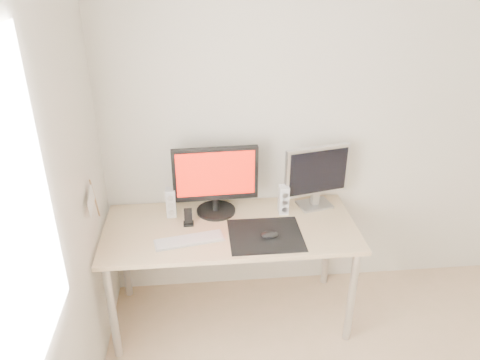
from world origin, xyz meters
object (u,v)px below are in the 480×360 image
speaker_left (171,203)px  speaker_right (284,200)px  second_monitor (317,174)px  main_monitor (215,178)px  desk (231,237)px  phone_dock (188,220)px  keyboard (189,240)px  mouse (270,235)px

speaker_left → speaker_right: 0.74m
speaker_left → second_monitor: bearing=2.3°
main_monitor → speaker_left: bearing=-177.5°
desk → phone_dock: 0.29m
main_monitor → keyboard: bearing=-118.9°
desk → speaker_left: size_ratio=8.15×
mouse → second_monitor: second_monitor is taller
second_monitor → keyboard: 0.95m
desk → phone_dock: (-0.26, 0.05, 0.11)m
desk → keyboard: 0.31m
keyboard → speaker_right: bearing=24.2°
speaker_left → keyboard: size_ratio=0.45×
second_monitor → phone_dock: 0.90m
speaker_right → phone_dock: (-0.63, -0.09, -0.06)m
second_monitor → keyboard: bearing=-157.7°
mouse → main_monitor: bearing=132.4°
desk → keyboard: keyboard is taller
mouse → speaker_left: speaker_left is taller
desk → main_monitor: (-0.08, 0.19, 0.33)m
main_monitor → second_monitor: bearing=2.2°
speaker_right → keyboard: size_ratio=0.45×
speaker_left → keyboard: speaker_left is taller
speaker_right → phone_dock: 0.64m
speaker_right → phone_dock: bearing=-171.5°
keyboard → phone_dock: size_ratio=3.72×
phone_dock → keyboard: bearing=-88.3°
main_monitor → speaker_left: 0.33m
second_monitor → mouse: bearing=-135.3°
keyboard → phone_dock: 0.19m
desk → second_monitor: bearing=19.6°
phone_dock → speaker_left: bearing=131.5°
second_monitor → phone_dock: size_ratio=3.82×
desk → phone_dock: size_ratio=13.66×
speaker_left → speaker_right: size_ratio=1.00×
desk → keyboard: bearing=-152.0°
mouse → keyboard: 0.49m
desk → main_monitor: 0.39m
speaker_left → keyboard: bearing=-69.6°
second_monitor → keyboard: (-0.85, -0.35, -0.23)m
speaker_left → speaker_right: (0.74, -0.03, 0.00)m
speaker_left → phone_dock: (0.11, -0.12, -0.06)m
main_monitor → speaker_right: bearing=-5.7°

